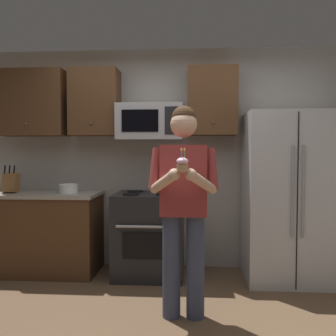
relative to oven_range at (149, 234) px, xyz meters
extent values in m
cube|color=gray|center=(0.15, 0.39, 0.84)|extent=(4.40, 0.10, 2.60)
cube|color=black|center=(0.00, 0.00, 0.00)|extent=(0.76, 0.66, 0.92)
cube|color=black|center=(0.00, -0.33, -0.04)|extent=(0.48, 0.01, 0.28)
cylinder|color=#99999E|center=(0.00, -0.36, 0.16)|extent=(0.60, 0.03, 0.03)
cylinder|color=black|center=(-0.18, -0.14, 0.46)|extent=(0.18, 0.18, 0.01)
cylinder|color=black|center=(0.18, -0.14, 0.46)|extent=(0.18, 0.18, 0.01)
cylinder|color=black|center=(-0.18, 0.14, 0.46)|extent=(0.18, 0.18, 0.01)
cylinder|color=black|center=(0.18, 0.14, 0.46)|extent=(0.18, 0.18, 0.01)
cube|color=#9EA0A5|center=(0.00, 0.12, 1.26)|extent=(0.74, 0.40, 0.40)
cube|color=black|center=(-0.09, -0.08, 1.26)|extent=(0.40, 0.01, 0.24)
cube|color=black|center=(0.26, -0.08, 1.26)|extent=(0.16, 0.01, 0.30)
cube|color=#B7BABF|center=(1.50, -0.04, 0.44)|extent=(0.90, 0.72, 1.80)
cylinder|color=gray|center=(1.45, -0.41, 0.54)|extent=(0.02, 0.02, 0.90)
cylinder|color=gray|center=(1.55, -0.41, 0.54)|extent=(0.02, 0.02, 0.90)
cube|color=black|center=(1.50, -0.40, 0.44)|extent=(0.01, 0.01, 1.74)
cube|color=#4C301C|center=(-1.40, 0.17, 1.49)|extent=(0.80, 0.34, 0.76)
sphere|color=brown|center=(-1.40, -0.01, 1.24)|extent=(0.03, 0.03, 0.03)
cube|color=#4C301C|center=(-0.65, 0.17, 1.49)|extent=(0.55, 0.34, 0.76)
sphere|color=brown|center=(-0.65, -0.01, 1.24)|extent=(0.03, 0.03, 0.03)
cube|color=#4C301C|center=(0.70, 0.17, 1.49)|extent=(0.55, 0.34, 0.76)
sphere|color=brown|center=(0.70, -0.01, 1.24)|extent=(0.03, 0.03, 0.03)
cube|color=#4C301C|center=(-1.30, 0.02, -0.02)|extent=(1.40, 0.62, 0.88)
cube|color=gray|center=(-1.30, 0.02, 0.44)|extent=(1.44, 0.66, 0.04)
cube|color=brown|center=(-1.58, -0.03, 0.57)|extent=(0.16, 0.15, 0.24)
cylinder|color=black|center=(-1.63, -0.05, 0.72)|extent=(0.02, 0.04, 0.09)
cylinder|color=black|center=(-1.58, -0.05, 0.72)|extent=(0.02, 0.04, 0.09)
cylinder|color=black|center=(-1.52, -0.05, 0.72)|extent=(0.02, 0.04, 0.09)
cylinder|color=white|center=(-0.92, -0.01, 0.50)|extent=(0.20, 0.20, 0.09)
torus|color=white|center=(-0.92, -0.01, 0.55)|extent=(0.21, 0.21, 0.01)
cylinder|color=#383F59|center=(0.31, -1.01, -0.03)|extent=(0.15, 0.15, 0.86)
cylinder|color=#383F59|center=(0.51, -1.01, -0.03)|extent=(0.15, 0.15, 0.86)
cube|color=maroon|center=(0.41, -1.01, 0.69)|extent=(0.38, 0.22, 0.58)
sphere|color=tan|center=(0.41, -1.01, 1.15)|extent=(0.22, 0.22, 0.22)
sphere|color=#382314|center=(0.41, -1.00, 1.20)|extent=(0.20, 0.20, 0.20)
cylinder|color=maroon|center=(0.18, -1.04, 0.78)|extent=(0.15, 0.18, 0.35)
cylinder|color=tan|center=(0.26, -1.20, 0.69)|extent=(0.26, 0.33, 0.21)
sphere|color=tan|center=(0.35, -1.33, 0.76)|extent=(0.09, 0.09, 0.09)
cylinder|color=maroon|center=(0.63, -1.04, 0.78)|extent=(0.15, 0.18, 0.35)
cylinder|color=tan|center=(0.56, -1.20, 0.69)|extent=(0.26, 0.33, 0.21)
sphere|color=tan|center=(0.47, -1.33, 0.76)|extent=(0.09, 0.09, 0.09)
cylinder|color=#A87F56|center=(0.41, -1.35, 0.80)|extent=(0.08, 0.08, 0.06)
ellipsoid|color=#F2B2CC|center=(0.41, -1.35, 0.85)|extent=(0.09, 0.09, 0.06)
cylinder|color=#4CBF66|center=(0.42, -1.35, 0.90)|extent=(0.01, 0.01, 0.06)
ellipsoid|color=#FFD159|center=(0.42, -1.35, 0.94)|extent=(0.01, 0.01, 0.02)
cylinder|color=#F2D84C|center=(0.40, -1.33, 0.90)|extent=(0.01, 0.01, 0.06)
ellipsoid|color=#FFD159|center=(0.40, -1.33, 0.94)|extent=(0.01, 0.01, 0.02)
cylinder|color=#4C7FE5|center=(0.40, -1.36, 0.90)|extent=(0.01, 0.01, 0.06)
ellipsoid|color=#FFD159|center=(0.40, -1.36, 0.94)|extent=(0.01, 0.01, 0.02)
camera|label=1|loc=(0.48, -3.97, 0.92)|focal=38.56mm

